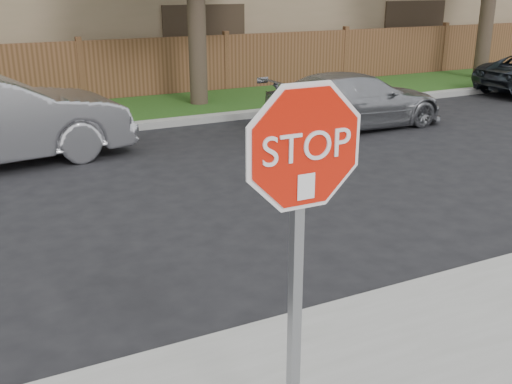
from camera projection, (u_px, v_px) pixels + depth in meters
ground at (325, 312)px, 5.76m from camera, size 90.00×90.00×0.00m
far_curb at (115, 128)px, 12.61m from camera, size 70.00×0.30×0.15m
grass_strip at (98, 114)px, 14.01m from camera, size 70.00×3.00×0.12m
fence at (81, 73)px, 15.11m from camera, size 70.00×0.12×1.60m
stop_sign at (302, 201)px, 3.39m from camera, size 1.01×0.13×2.55m
sedan_right at (355, 100)px, 12.81m from camera, size 4.11×1.76×1.18m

